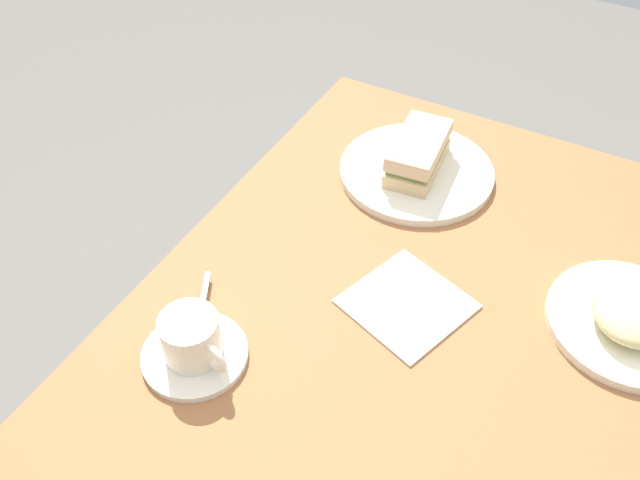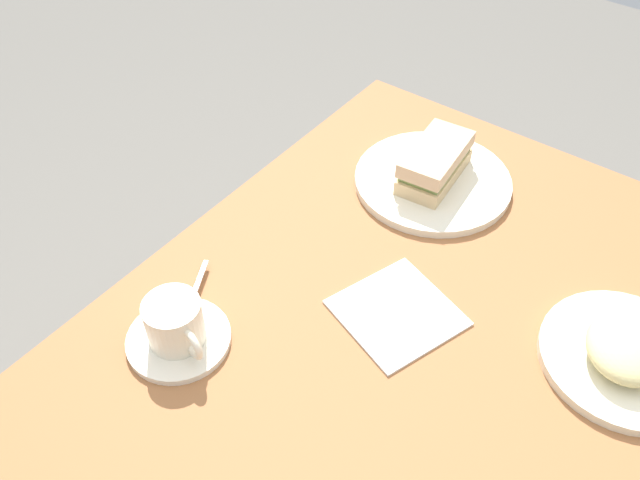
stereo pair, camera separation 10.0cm
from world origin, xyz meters
TOP-DOWN VIEW (x-y plane):
  - dining_table at (0.00, 0.00)m, footprint 1.29×0.78m
  - sandwich_plate at (-0.43, -0.13)m, footprint 0.26×0.26m
  - sandwich_front at (-0.43, -0.13)m, footprint 0.16×0.09m
  - coffee_saucer at (0.06, -0.24)m, footprint 0.14×0.14m
  - coffee_cup at (0.06, -0.24)m, footprint 0.08×0.11m
  - spoon at (-0.00, -0.28)m, footprint 0.09×0.06m
  - side_plate at (-0.26, 0.25)m, footprint 0.22×0.22m
  - side_food_pile at (-0.26, 0.25)m, footprint 0.13×0.11m
  - napkin at (-0.15, -0.03)m, footprint 0.19×0.19m

SIDE VIEW (x-z plane):
  - dining_table at x=0.00m, z-range 0.29..1.06m
  - napkin at x=-0.15m, z-range 0.77..0.77m
  - coffee_saucer at x=0.06m, z-range 0.77..0.78m
  - sandwich_plate at x=-0.43m, z-range 0.77..0.78m
  - side_plate at x=-0.26m, z-range 0.77..0.78m
  - spoon at x=0.00m, z-range 0.78..0.79m
  - side_food_pile at x=-0.26m, z-range 0.78..0.83m
  - sandwich_front at x=-0.43m, z-range 0.78..0.85m
  - coffee_cup at x=0.06m, z-range 0.78..0.85m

